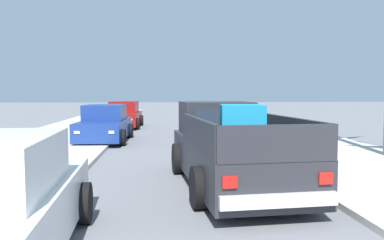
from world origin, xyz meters
TOP-DOWN VIEW (x-y plane):
  - sidewalk_left at (-4.87, 12.00)m, footprint 4.75×60.00m
  - sidewalk_right at (4.87, 12.00)m, footprint 4.75×60.00m
  - curb_left at (-3.90, 12.00)m, footprint 0.16×60.00m
  - curb_right at (3.90, 12.00)m, footprint 0.16×60.00m
  - pickup_truck at (0.93, 7.15)m, footprint 2.49×5.34m
  - car_left_near at (-2.89, 14.91)m, footprint 2.14×4.31m
  - car_right_near at (2.78, 16.62)m, footprint 2.05×4.27m
  - car_left_far at (-2.69, 21.30)m, footprint 2.13×4.31m

SIDE VIEW (x-z plane):
  - curb_left at x=-3.90m, z-range 0.00..0.10m
  - curb_right at x=3.90m, z-range 0.00..0.10m
  - sidewalk_left at x=-4.87m, z-range 0.00..0.12m
  - sidewalk_right at x=4.87m, z-range 0.00..0.12m
  - car_left_near at x=-2.89m, z-range -0.06..1.48m
  - car_right_near at x=2.78m, z-range -0.06..1.48m
  - car_left_far at x=-2.69m, z-range -0.06..1.48m
  - pickup_truck at x=0.93m, z-range -0.10..1.70m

